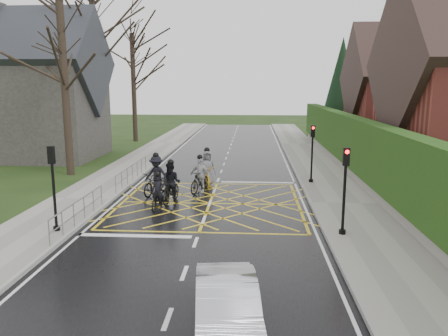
# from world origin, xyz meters

# --- Properties ---
(ground) EXTENTS (120.00, 120.00, 0.00)m
(ground) POSITION_xyz_m (0.00, 0.00, 0.00)
(ground) COLOR black
(ground) RESTS_ON ground
(road) EXTENTS (9.00, 80.00, 0.01)m
(road) POSITION_xyz_m (0.00, 0.00, 0.01)
(road) COLOR black
(road) RESTS_ON ground
(sidewalk_right) EXTENTS (3.00, 80.00, 0.15)m
(sidewalk_right) POSITION_xyz_m (6.00, 0.00, 0.07)
(sidewalk_right) COLOR gray
(sidewalk_right) RESTS_ON ground
(sidewalk_left) EXTENTS (3.00, 80.00, 0.15)m
(sidewalk_left) POSITION_xyz_m (-6.00, 0.00, 0.07)
(sidewalk_left) COLOR gray
(sidewalk_left) RESTS_ON ground
(stone_wall) EXTENTS (0.50, 38.00, 0.70)m
(stone_wall) POSITION_xyz_m (7.75, 6.00, 0.35)
(stone_wall) COLOR slate
(stone_wall) RESTS_ON ground
(hedge) EXTENTS (0.90, 38.00, 2.80)m
(hedge) POSITION_xyz_m (7.75, 6.00, 2.10)
(hedge) COLOR #19380F
(hedge) RESTS_ON stone_wall
(house_far) EXTENTS (9.80, 8.80, 10.30)m
(house_far) POSITION_xyz_m (14.75, 18.00, 4.36)
(house_far) COLOR maroon
(house_far) RESTS_ON ground
(conifer) EXTENTS (4.60, 4.60, 10.00)m
(conifer) POSITION_xyz_m (10.75, 26.00, 4.99)
(conifer) COLOR black
(conifer) RESTS_ON ground
(church) EXTENTS (8.80, 7.80, 11.00)m
(church) POSITION_xyz_m (-13.54, 12.00, 4.93)
(church) COLOR #2D2B28
(church) RESTS_ON ground
(tree_near) EXTENTS (9.24, 9.24, 11.44)m
(tree_near) POSITION_xyz_m (-9.00, 6.00, 7.91)
(tree_near) COLOR black
(tree_near) RESTS_ON ground
(tree_mid) EXTENTS (10.08, 10.08, 12.48)m
(tree_mid) POSITION_xyz_m (-10.00, 14.00, 8.63)
(tree_mid) COLOR black
(tree_mid) RESTS_ON ground
(tree_far) EXTENTS (8.40, 8.40, 10.40)m
(tree_far) POSITION_xyz_m (-9.30, 22.00, 7.19)
(tree_far) COLOR black
(tree_far) RESTS_ON ground
(railing_south) EXTENTS (0.05, 5.04, 1.03)m
(railing_south) POSITION_xyz_m (-4.65, -3.50, 0.78)
(railing_south) COLOR slate
(railing_south) RESTS_ON ground
(railing_north) EXTENTS (0.05, 6.04, 1.03)m
(railing_north) POSITION_xyz_m (-4.65, 4.00, 0.79)
(railing_north) COLOR slate
(railing_north) RESTS_ON ground
(traffic_light_ne) EXTENTS (0.24, 0.31, 3.21)m
(traffic_light_ne) POSITION_xyz_m (5.10, 4.20, 1.66)
(traffic_light_ne) COLOR black
(traffic_light_ne) RESTS_ON ground
(traffic_light_se) EXTENTS (0.24, 0.31, 3.21)m
(traffic_light_se) POSITION_xyz_m (5.10, -4.20, 1.66)
(traffic_light_se) COLOR black
(traffic_light_se) RESTS_ON ground
(traffic_light_sw) EXTENTS (0.24, 0.31, 3.21)m
(traffic_light_sw) POSITION_xyz_m (-5.10, -4.50, 1.66)
(traffic_light_sw) COLOR black
(traffic_light_sw) RESTS_ON ground
(cyclist_rear) EXTENTS (0.67, 1.70, 1.62)m
(cyclist_rear) POSITION_xyz_m (-2.17, -0.98, 0.53)
(cyclist_rear) COLOR black
(cyclist_rear) RESTS_ON ground
(cyclist_back) EXTENTS (1.01, 2.08, 2.02)m
(cyclist_back) POSITION_xyz_m (-1.76, 0.02, 0.76)
(cyclist_back) COLOR black
(cyclist_back) RESTS_ON ground
(cyclist_mid) EXTENTS (1.40, 2.27, 2.08)m
(cyclist_mid) POSITION_xyz_m (-2.79, 1.58, 0.76)
(cyclist_mid) COLOR black
(cyclist_mid) RESTS_ON ground
(cyclist_front) EXTENTS (1.18, 1.99, 1.92)m
(cyclist_front) POSITION_xyz_m (-0.69, 2.06, 0.71)
(cyclist_front) COLOR black
(cyclist_front) RESTS_ON ground
(cyclist_lead) EXTENTS (1.17, 2.24, 2.07)m
(cyclist_lead) POSITION_xyz_m (-0.49, 3.53, 0.72)
(cyclist_lead) COLOR gold
(cyclist_lead) RESTS_ON ground
(car) EXTENTS (1.75, 3.93, 1.25)m
(car) POSITION_xyz_m (1.41, -10.60, 0.63)
(car) COLOR #B1B3B9
(car) RESTS_ON ground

